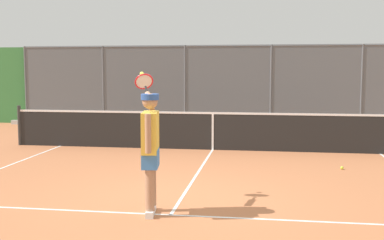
{
  "coord_description": "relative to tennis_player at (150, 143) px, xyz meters",
  "views": [
    {
      "loc": [
        -1.28,
        7.25,
        2.05
      ],
      "look_at": [
        0.12,
        -2.02,
        1.05
      ],
      "focal_mm": 45.1,
      "sensor_mm": 36.0,
      "label": 1
    }
  ],
  "objects": [
    {
      "name": "court_line_markings",
      "position": [
        -0.3,
        0.33,
        -1.0
      ],
      "size": [
        8.2,
        10.12,
        0.01
      ],
      "color": "white",
      "rests_on": "ground"
    },
    {
      "name": "tennis_net",
      "position": [
        -0.3,
        -5.51,
        -0.51
      ],
      "size": [
        10.54,
        0.09,
        1.07
      ],
      "color": "#2D2D2D",
      "rests_on": "ground"
    },
    {
      "name": "fence_backdrop",
      "position": [
        -0.3,
        -10.9,
        0.41
      ],
      "size": [
        17.97,
        1.37,
        2.87
      ],
      "color": "#565B60",
      "rests_on": "ground"
    },
    {
      "name": "ground_plane",
      "position": [
        -0.3,
        -0.73,
        -1.01
      ],
      "size": [
        60.0,
        60.0,
        0.0
      ],
      "primitive_type": "plane",
      "color": "#B76B42"
    },
    {
      "name": "tennis_ball_by_sideline",
      "position": [
        -3.17,
        -3.51,
        -0.97
      ],
      "size": [
        0.07,
        0.07,
        0.07
      ],
      "primitive_type": "sphere",
      "color": "#C1D138",
      "rests_on": "ground"
    },
    {
      "name": "tennis_player",
      "position": [
        0.0,
        0.0,
        0.0
      ],
      "size": [
        0.61,
        1.37,
        2.0
      ],
      "rotation": [
        0.0,
        0.0,
        -1.43
      ],
      "color": "silver",
      "rests_on": "ground"
    }
  ]
}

